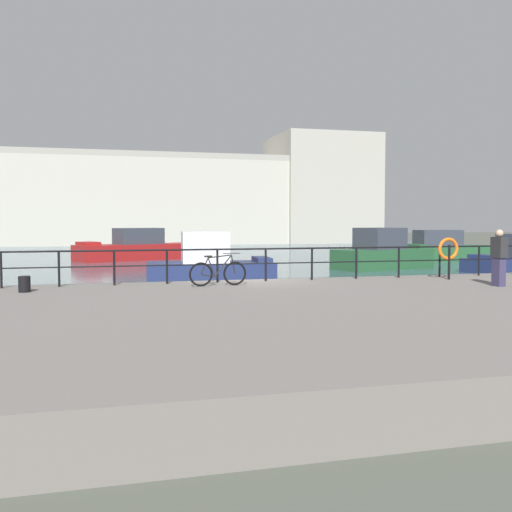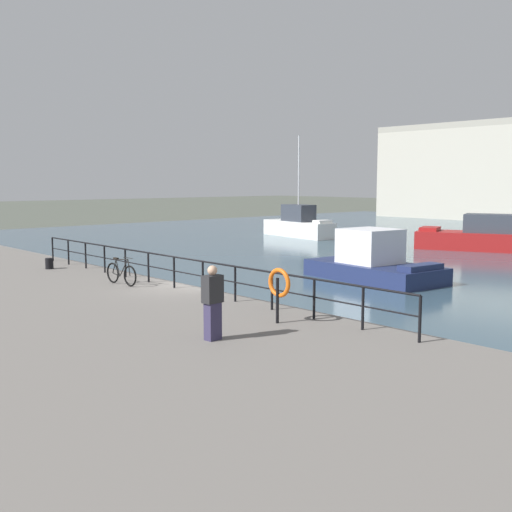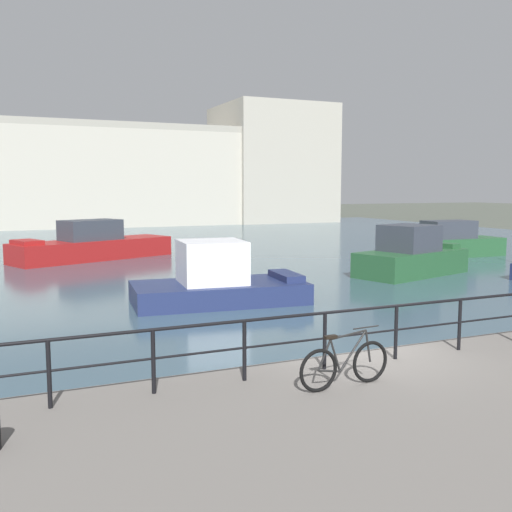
{
  "view_description": "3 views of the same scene",
  "coord_description": "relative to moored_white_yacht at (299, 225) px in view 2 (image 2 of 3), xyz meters",
  "views": [
    {
      "loc": [
        -5.07,
        -19.27,
        2.75
      ],
      "look_at": [
        0.56,
        1.45,
        1.53
      ],
      "focal_mm": 42.07,
      "sensor_mm": 36.0,
      "label": 1
    },
    {
      "loc": [
        17.46,
        -12.45,
        4.39
      ],
      "look_at": [
        0.35,
        2.86,
        1.63
      ],
      "focal_mm": 43.84,
      "sensor_mm": 36.0,
      "label": 2
    },
    {
      "loc": [
        -6.61,
        -9.74,
        4.14
      ],
      "look_at": [
        -0.24,
        4.81,
        2.28
      ],
      "focal_mm": 40.84,
      "sensor_mm": 36.0,
      "label": 3
    }
  ],
  "objects": [
    {
      "name": "quay_railing",
      "position": [
        17.28,
        -23.66,
        0.62
      ],
      "size": [
        19.12,
        0.07,
        1.08
      ],
      "color": "black",
      "rests_on": "quay_promenade"
    },
    {
      "name": "moored_blue_motorboat",
      "position": [
        17.43,
        -13.12,
        -0.17
      ],
      "size": [
        6.43,
        3.58,
        2.27
      ],
      "rotation": [
        0.0,
        0.0,
        -0.1
      ],
      "color": "navy",
      "rests_on": "water_basin"
    },
    {
      "name": "parked_bicycle",
      "position": [
        15.51,
        -24.64,
        0.27
      ],
      "size": [
        1.77,
        0.18,
        0.98
      ],
      "rotation": [
        0.0,
        0.0,
        0.07
      ],
      "color": "black",
      "rests_on": "quay_promenade"
    },
    {
      "name": "mooring_bollard",
      "position": [
        10.09,
        -24.85,
        0.1
      ],
      "size": [
        0.32,
        0.32,
        0.44
      ],
      "primitive_type": "cylinder",
      "color": "black",
      "rests_on": "quay_promenade"
    },
    {
      "name": "ground_plane",
      "position": [
        17.0,
        -22.91,
        -0.95
      ],
      "size": [
        240.0,
        240.0,
        0.0
      ],
      "primitive_type": "plane",
      "color": "#4C5147"
    },
    {
      "name": "moored_white_yacht",
      "position": [
        0.0,
        0.0,
        0.0
      ],
      "size": [
        7.27,
        2.82,
        7.9
      ],
      "rotation": [
        0.0,
        0.0,
        -0.14
      ],
      "color": "white",
      "rests_on": "water_basin"
    },
    {
      "name": "moored_small_launch",
      "position": [
        15.13,
        1.99,
        -0.13
      ],
      "size": [
        9.66,
        6.0,
        2.3
      ],
      "rotation": [
        0.0,
        0.0,
        3.54
      ],
      "color": "maroon",
      "rests_on": "water_basin"
    },
    {
      "name": "standing_person",
      "position": [
        23.57,
        -26.92,
        0.75
      ],
      "size": [
        0.31,
        0.46,
        1.69
      ],
      "rotation": [
        0.0,
        0.0,
        3.21
      ],
      "color": "#332D4C",
      "rests_on": "quay_promenade"
    },
    {
      "name": "life_ring_stand",
      "position": [
        23.34,
        -24.64,
        0.86
      ],
      "size": [
        0.75,
        0.16,
        1.4
      ],
      "color": "black",
      "rests_on": "quay_promenade"
    }
  ]
}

